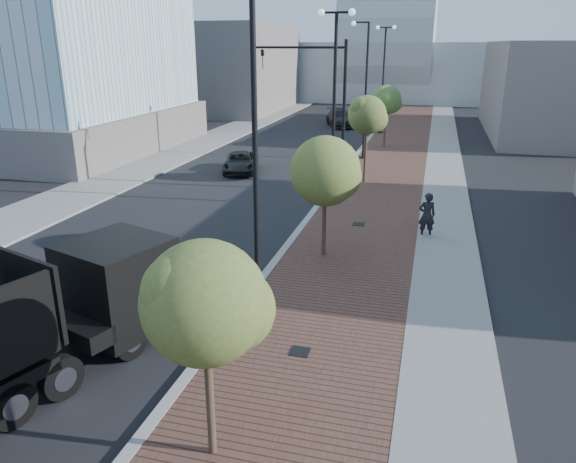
# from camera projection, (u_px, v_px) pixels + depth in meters

# --- Properties ---
(sidewalk) EXTENTS (7.00, 140.00, 0.12)m
(sidewalk) POSITION_uv_depth(u_px,v_px,m) (409.00, 146.00, 43.12)
(sidewalk) COLOR #4C2D23
(sidewalk) RESTS_ON ground
(concrete_strip) EXTENTS (2.40, 140.00, 0.13)m
(concrete_strip) POSITION_uv_depth(u_px,v_px,m) (444.00, 148.00, 42.46)
(concrete_strip) COLOR slate
(concrete_strip) RESTS_ON ground
(curb) EXTENTS (0.30, 140.00, 0.14)m
(curb) POSITION_uv_depth(u_px,v_px,m) (365.00, 144.00, 43.97)
(curb) COLOR gray
(curb) RESTS_ON ground
(west_sidewalk) EXTENTS (4.00, 140.00, 0.12)m
(west_sidewalk) POSITION_uv_depth(u_px,v_px,m) (216.00, 137.00, 47.16)
(west_sidewalk) COLOR slate
(west_sidewalk) RESTS_ON ground
(dump_truck) EXTENTS (6.41, 13.39, 3.27)m
(dump_truck) POSITION_uv_depth(u_px,v_px,m) (0.00, 346.00, 12.06)
(dump_truck) COLOR black
(dump_truck) RESTS_ON ground
(white_sedan) EXTENTS (2.88, 4.57, 1.42)m
(white_sedan) POSITION_uv_depth(u_px,v_px,m) (85.00, 288.00, 16.48)
(white_sedan) COLOR white
(white_sedan) RESTS_ON ground
(dark_car_mid) EXTENTS (3.10, 4.80, 1.23)m
(dark_car_mid) POSITION_uv_depth(u_px,v_px,m) (241.00, 162.00, 34.54)
(dark_car_mid) COLOR black
(dark_car_mid) RESTS_ON ground
(dark_car_far) EXTENTS (3.92, 5.87, 1.58)m
(dark_car_far) POSITION_uv_depth(u_px,v_px,m) (340.00, 118.00, 53.61)
(dark_car_far) COLOR black
(dark_car_far) RESTS_ON ground
(pedestrian) EXTENTS (0.80, 0.62, 1.95)m
(pedestrian) POSITION_uv_depth(u_px,v_px,m) (427.00, 215.00, 22.63)
(pedestrian) COLOR black
(pedestrian) RESTS_ON ground
(streetlight_1) EXTENTS (1.44, 0.56, 9.21)m
(streetlight_1) POSITION_uv_depth(u_px,v_px,m) (252.00, 174.00, 15.08)
(streetlight_1) COLOR black
(streetlight_1) RESTS_ON ground
(streetlight_2) EXTENTS (1.72, 0.56, 9.28)m
(streetlight_2) POSITION_uv_depth(u_px,v_px,m) (334.00, 109.00, 25.85)
(streetlight_2) COLOR black
(streetlight_2) RESTS_ON ground
(streetlight_3) EXTENTS (1.44, 0.56, 9.21)m
(streetlight_3) POSITION_uv_depth(u_px,v_px,m) (364.00, 97.00, 36.98)
(streetlight_3) COLOR black
(streetlight_3) RESTS_ON ground
(streetlight_4) EXTENTS (1.72, 0.56, 9.28)m
(streetlight_4) POSITION_uv_depth(u_px,v_px,m) (383.00, 79.00, 47.74)
(streetlight_4) COLOR black
(streetlight_4) RESTS_ON ground
(traffic_mast) EXTENTS (5.09, 0.20, 8.00)m
(traffic_mast) POSITION_uv_depth(u_px,v_px,m) (328.00, 99.00, 28.75)
(traffic_mast) COLOR black
(traffic_mast) RESTS_ON ground
(tree_0) EXTENTS (2.36, 2.31, 4.55)m
(tree_0) POSITION_uv_depth(u_px,v_px,m) (208.00, 303.00, 9.66)
(tree_0) COLOR #382619
(tree_0) RESTS_ON ground
(tree_1) EXTENTS (2.60, 2.59, 4.67)m
(tree_1) POSITION_uv_depth(u_px,v_px,m) (327.00, 171.00, 19.70)
(tree_1) COLOR #382619
(tree_1) RESTS_ON ground
(tree_2) EXTENTS (2.26, 2.19, 5.08)m
(tree_2) POSITION_uv_depth(u_px,v_px,m) (368.00, 115.00, 30.45)
(tree_2) COLOR #382619
(tree_2) RESTS_ON ground
(tree_3) EXTENTS (2.30, 2.24, 4.83)m
(tree_3) POSITION_uv_depth(u_px,v_px,m) (387.00, 100.00, 41.49)
(tree_3) COLOR #382619
(tree_3) RESTS_ON ground
(tower_podium) EXTENTS (19.00, 19.00, 3.00)m
(tower_podium) POSITION_uv_depth(u_px,v_px,m) (45.00, 129.00, 42.08)
(tower_podium) COLOR #5E5754
(tower_podium) RESTS_ON ground
(convention_center) EXTENTS (50.00, 30.00, 50.00)m
(convention_center) POSITION_uv_depth(u_px,v_px,m) (391.00, 56.00, 83.57)
(convention_center) COLOR #9AA1A4
(convention_center) RESTS_ON ground
(commercial_block_nw) EXTENTS (14.00, 20.00, 10.00)m
(commercial_block_nw) POSITION_uv_depth(u_px,v_px,m) (223.00, 68.00, 65.50)
(commercial_block_nw) COLOR #68615E
(commercial_block_nw) RESTS_ON ground
(commercial_block_ne) EXTENTS (12.00, 22.00, 8.00)m
(commercial_block_ne) POSITION_uv_depth(u_px,v_px,m) (562.00, 89.00, 47.89)
(commercial_block_ne) COLOR slate
(commercial_block_ne) RESTS_ON ground
(utility_cover_1) EXTENTS (0.50, 0.50, 0.02)m
(utility_cover_1) POSITION_uv_depth(u_px,v_px,m) (300.00, 351.00, 14.17)
(utility_cover_1) COLOR black
(utility_cover_1) RESTS_ON sidewalk
(utility_cover_2) EXTENTS (0.50, 0.50, 0.02)m
(utility_cover_2) POSITION_uv_depth(u_px,v_px,m) (359.00, 224.00, 24.21)
(utility_cover_2) COLOR black
(utility_cover_2) RESTS_ON sidewalk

